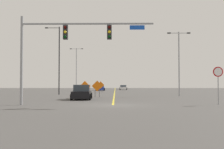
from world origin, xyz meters
TOP-DOWN VIEW (x-y plane):
  - ground at (0.00, 0.00)m, footprint 184.23×184.23m
  - road_centre_stripe at (0.00, 51.18)m, footprint 0.16×102.35m
  - traffic_signal_assembly at (-3.55, -0.01)m, footprint 9.89×0.44m
  - stop_sign at (7.93, 0.56)m, footprint 0.76×0.07m
  - street_lamp_near_left at (-8.25, 20.94)m, footprint 2.19×0.24m
  - street_lamp_far_right at (-8.80, 44.53)m, footprint 3.06×0.24m
  - street_lamp_mid_left at (8.52, 16.63)m, footprint 3.02×0.24m
  - construction_sign_left_shoulder at (-4.06, 18.66)m, footprint 1.29×0.15m
  - construction_sign_median_far at (-2.00, 13.07)m, footprint 1.29×0.20m
  - construction_sign_right_lane at (-2.64, 33.16)m, footprint 1.37×0.10m
  - car_blue_near at (-3.40, 46.65)m, footprint 2.06×4.49m
  - car_white_mid at (2.28, 56.76)m, footprint 2.18×4.28m
  - car_black_distant at (-3.22, 7.94)m, footprint 2.11×4.65m

SIDE VIEW (x-z plane):
  - ground at x=0.00m, z-range 0.00..0.00m
  - road_centre_stripe at x=0.00m, z-range 0.00..0.01m
  - car_white_mid at x=2.28m, z-range -0.04..1.24m
  - car_blue_near at x=-3.40m, z-range -0.04..1.33m
  - car_black_distant at x=-3.22m, z-range -0.06..1.42m
  - construction_sign_median_far at x=-2.00m, z-range 0.25..2.21m
  - construction_sign_left_shoulder at x=-4.06m, z-range 0.25..2.24m
  - construction_sign_right_lane at x=-2.64m, z-range 0.26..2.31m
  - stop_sign at x=7.93m, z-range 0.58..3.44m
  - traffic_signal_assembly at x=-3.55m, z-range 1.53..8.14m
  - street_lamp_mid_left at x=8.52m, z-range 0.71..9.13m
  - street_lamp_near_left at x=-8.25m, z-range 0.46..10.45m
  - street_lamp_far_right at x=-8.80m, z-range 0.74..10.51m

